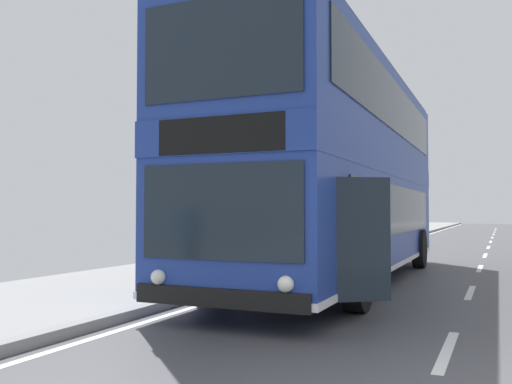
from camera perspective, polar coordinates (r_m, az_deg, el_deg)
double_decker_bus_main at (r=12.28m, az=8.48°, el=1.99°), size 3.32×11.48×4.55m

